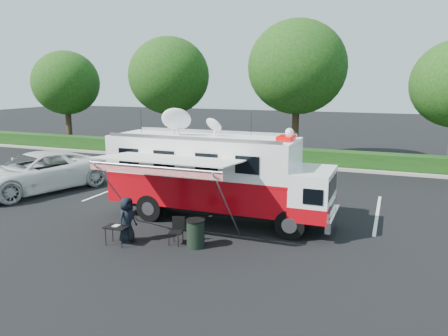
# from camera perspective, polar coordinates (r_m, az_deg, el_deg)

# --- Properties ---
(ground_plane) EXTENTS (120.00, 120.00, 0.00)m
(ground_plane) POSITION_cam_1_polar(r_m,az_deg,el_deg) (16.48, -0.64, -6.81)
(ground_plane) COLOR black
(ground_plane) RESTS_ON ground
(back_border) EXTENTS (60.00, 6.14, 8.87)m
(back_border) POSITION_cam_1_polar(r_m,az_deg,el_deg) (27.82, 11.79, 10.86)
(back_border) COLOR #9E998E
(back_border) RESTS_ON ground_plane
(stall_lines) EXTENTS (24.12, 5.50, 0.01)m
(stall_lines) POSITION_cam_1_polar(r_m,az_deg,el_deg) (19.33, 1.32, -4.04)
(stall_lines) COLOR silver
(stall_lines) RESTS_ON ground_plane
(command_truck) EXTENTS (8.35, 2.30, 4.01)m
(command_truck) POSITION_cam_1_polar(r_m,az_deg,el_deg) (16.05, -0.89, -0.95)
(command_truck) COLOR black
(command_truck) RESTS_ON ground_plane
(awning) EXTENTS (4.56, 2.38, 2.76)m
(awning) POSITION_cam_1_polar(r_m,az_deg,el_deg) (14.08, -7.41, 0.78)
(awning) COLOR silver
(awning) RESTS_ON ground_plane
(white_suv) EXTENTS (4.96, 7.16, 1.82)m
(white_suv) POSITION_cam_1_polar(r_m,az_deg,el_deg) (22.48, -23.19, -2.78)
(white_suv) COLOR silver
(white_suv) RESTS_ON ground_plane
(person) EXTENTS (0.56, 0.78, 1.49)m
(person) POSITION_cam_1_polar(r_m,az_deg,el_deg) (14.71, -12.43, -9.37)
(person) COLOR black
(person) RESTS_ON ground_plane
(folding_table) EXTENTS (0.75, 0.55, 0.62)m
(folding_table) POSITION_cam_1_polar(r_m,az_deg,el_deg) (14.33, -13.86, -7.58)
(folding_table) COLOR black
(folding_table) RESTS_ON ground_plane
(folding_chair) EXTENTS (0.51, 0.53, 0.87)m
(folding_chair) POSITION_cam_1_polar(r_m,az_deg,el_deg) (14.14, -6.13, -7.81)
(folding_chair) COLOR black
(folding_chair) RESTS_ON ground_plane
(trash_bin) EXTENTS (0.60, 0.60, 0.90)m
(trash_bin) POSITION_cam_1_polar(r_m,az_deg,el_deg) (13.80, -3.74, -8.51)
(trash_bin) COLOR black
(trash_bin) RESTS_ON ground_plane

